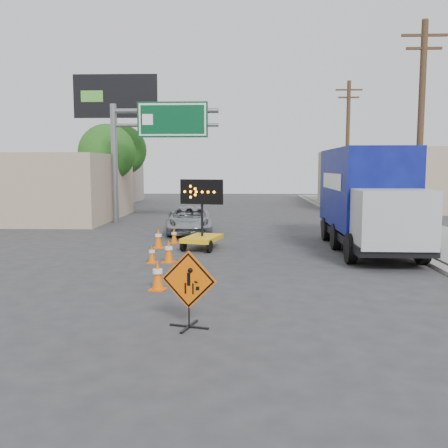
# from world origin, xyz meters

# --- Properties ---
(ground) EXTENTS (100.00, 100.00, 0.00)m
(ground) POSITION_xyz_m (0.00, 0.00, 0.00)
(ground) COLOR #2D2D30
(ground) RESTS_ON ground
(curb_right) EXTENTS (0.40, 60.00, 0.12)m
(curb_right) POSITION_xyz_m (7.20, 15.00, 0.06)
(curb_right) COLOR gray
(curb_right) RESTS_ON ground
(sidewalk_right) EXTENTS (4.00, 60.00, 0.15)m
(sidewalk_right) POSITION_xyz_m (9.50, 15.00, 0.07)
(sidewalk_right) COLOR gray
(sidewalk_right) RESTS_ON ground
(storefront_left_near) EXTENTS (14.00, 10.00, 4.00)m
(storefront_left_near) POSITION_xyz_m (-14.00, 20.00, 2.00)
(storefront_left_near) COLOR tan
(storefront_left_near) RESTS_ON ground
(storefront_left_far) EXTENTS (12.00, 10.00, 4.40)m
(storefront_left_far) POSITION_xyz_m (-15.00, 34.00, 2.20)
(storefront_left_far) COLOR gray
(storefront_left_far) RESTS_ON ground
(building_right_far) EXTENTS (10.00, 14.00, 4.60)m
(building_right_far) POSITION_xyz_m (13.00, 30.00, 2.30)
(building_right_far) COLOR tan
(building_right_far) RESTS_ON ground
(highway_gantry) EXTENTS (6.18, 0.38, 6.90)m
(highway_gantry) POSITION_xyz_m (-4.43, 17.96, 5.07)
(highway_gantry) COLOR slate
(highway_gantry) RESTS_ON ground
(billboard) EXTENTS (6.10, 0.54, 9.85)m
(billboard) POSITION_xyz_m (-8.35, 25.87, 7.35)
(billboard) COLOR slate
(billboard) RESTS_ON ground
(utility_pole_near) EXTENTS (1.80, 0.26, 9.00)m
(utility_pole_near) POSITION_xyz_m (8.00, 10.00, 4.68)
(utility_pole_near) COLOR #4B3120
(utility_pole_near) RESTS_ON ground
(utility_pole_far) EXTENTS (1.80, 0.26, 9.00)m
(utility_pole_far) POSITION_xyz_m (8.00, 24.00, 4.68)
(utility_pole_far) COLOR #4B3120
(utility_pole_far) RESTS_ON ground
(tree_left_near) EXTENTS (3.71, 3.71, 6.03)m
(tree_left_near) POSITION_xyz_m (-8.00, 22.00, 4.16)
(tree_left_near) COLOR #4B3120
(tree_left_near) RESTS_ON ground
(tree_left_far) EXTENTS (4.10, 4.10, 6.66)m
(tree_left_far) POSITION_xyz_m (-9.00, 30.00, 4.60)
(tree_left_far) COLOR #4B3120
(tree_left_far) RESTS_ON ground
(construction_sign) EXTENTS (1.15, 0.83, 1.58)m
(construction_sign) POSITION_xyz_m (-0.22, -0.79, 0.84)
(construction_sign) COLOR black
(construction_sign) RESTS_ON ground
(arrow_board) EXTENTS (1.71, 2.18, 2.77)m
(arrow_board) POSITION_xyz_m (-0.73, 8.87, 0.62)
(arrow_board) COLOR #E5AA0C
(arrow_board) RESTS_ON ground
(pickup_truck) EXTENTS (2.59, 4.84, 1.29)m
(pickup_truck) POSITION_xyz_m (-1.75, 13.72, 0.65)
(pickup_truck) COLOR #A5A8AC
(pickup_truck) RESTS_ON ground
(box_truck) EXTENTS (2.76, 8.38, 3.97)m
(box_truck) POSITION_xyz_m (5.73, 8.96, 1.80)
(box_truck) COLOR black
(box_truck) RESTS_ON ground
(cone_a) EXTENTS (0.50, 0.50, 0.80)m
(cone_a) POSITION_xyz_m (-1.38, 2.27, 0.40)
(cone_a) COLOR #E95D04
(cone_a) RESTS_ON ground
(cone_b) EXTENTS (0.33, 0.33, 0.63)m
(cone_b) POSITION_xyz_m (-2.20, 5.96, 0.31)
(cone_b) COLOR #E95D04
(cone_b) RESTS_ON ground
(cone_c) EXTENTS (0.52, 0.52, 0.79)m
(cone_c) POSITION_xyz_m (-1.64, 6.06, 0.39)
(cone_c) COLOR #E95D04
(cone_c) RESTS_ON ground
(cone_d) EXTENTS (0.52, 0.52, 0.81)m
(cone_d) POSITION_xyz_m (-2.51, 9.08, 0.41)
(cone_d) COLOR #E95D04
(cone_d) RESTS_ON ground
(cone_e) EXTENTS (0.44, 0.44, 0.68)m
(cone_e) POSITION_xyz_m (-2.05, 10.34, 0.34)
(cone_e) COLOR #E95D04
(cone_e) RESTS_ON ground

